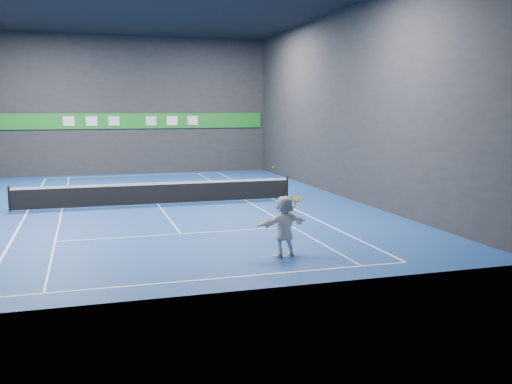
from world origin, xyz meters
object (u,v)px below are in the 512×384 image
object	(u,v)px
player	(284,226)
tennis_ball	(273,167)
tennis_net	(158,193)
tennis_racket	(294,200)

from	to	relation	value
player	tennis_ball	size ratio (longest dim) A/B	26.53
tennis_net	tennis_ball	bearing A→B (deg)	-78.51
player	tennis_ball	bearing A→B (deg)	-16.08
tennis_net	player	bearing A→B (deg)	-76.69
tennis_net	tennis_racket	world-z (taller)	tennis_racket
player	tennis_net	distance (m)	10.55
player	tennis_ball	world-z (taller)	tennis_ball
tennis_ball	tennis_racket	size ratio (longest dim) A/B	0.13
player	tennis_net	size ratio (longest dim) A/B	0.14
player	tennis_racket	bearing A→B (deg)	173.89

